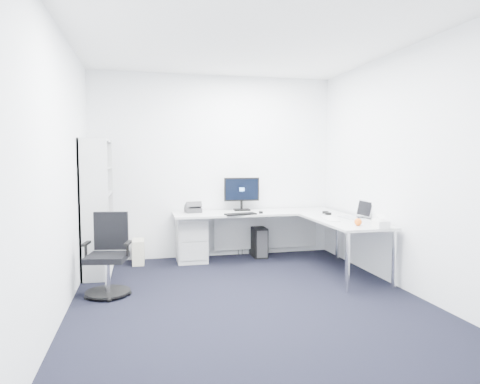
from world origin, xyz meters
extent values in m
plane|color=black|center=(0.00, 0.00, 0.00)|extent=(4.20, 4.20, 0.00)
plane|color=white|center=(0.00, 0.00, 2.70)|extent=(4.20, 4.20, 0.00)
cube|color=white|center=(0.00, 2.10, 1.35)|extent=(3.60, 0.02, 2.70)
cube|color=white|center=(0.00, -2.10, 1.35)|extent=(3.60, 0.02, 2.70)
cube|color=white|center=(-1.80, 0.00, 1.35)|extent=(0.02, 4.20, 2.70)
cube|color=white|center=(1.80, 0.00, 1.35)|extent=(0.02, 4.20, 2.70)
cube|color=#B7B9BA|center=(-0.38, 1.85, 0.32)|extent=(0.42, 0.52, 0.64)
cube|color=black|center=(0.64, 1.93, 0.22)|extent=(0.21, 0.46, 0.44)
cube|color=beige|center=(-1.13, 1.86, 0.17)|extent=(0.17, 0.36, 0.34)
cube|color=silver|center=(0.98, 2.12, 0.02)|extent=(0.31, 0.06, 0.04)
cube|color=black|center=(0.25, 1.47, 0.71)|extent=(0.45, 0.24, 0.02)
cube|color=black|center=(0.57, 1.56, 0.71)|extent=(0.07, 0.10, 0.03)
cube|color=silver|center=(1.27, 0.78, 0.71)|extent=(0.20, 0.47, 0.02)
sphere|color=orange|center=(1.36, 0.23, 0.74)|extent=(0.09, 0.09, 0.09)
cube|color=silver|center=(1.56, 0.08, 0.74)|extent=(0.16, 0.26, 0.08)
camera|label=1|loc=(-1.07, -4.23, 1.49)|focal=32.00mm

